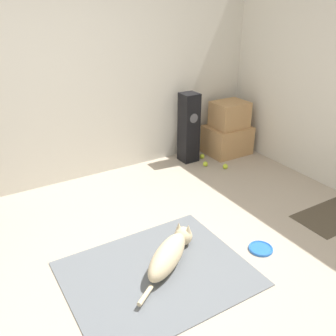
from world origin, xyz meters
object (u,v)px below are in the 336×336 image
Objects in this scene: frisbee at (261,248)px; cardboard_box_upper at (230,115)px; tennis_ball_by_boxes at (205,164)px; floor_speaker at (189,128)px; cardboard_box_lower at (227,140)px; dog at (170,253)px; tennis_ball_loose_on_carpet at (225,166)px; tennis_ball_near_speaker at (202,156)px.

frisbee is 2.31m from cardboard_box_upper.
tennis_ball_by_boxes is (0.62, 1.70, 0.02)m from frisbee.
floor_speaker is at bearing 173.33° from cardboard_box_upper.
cardboard_box_lower is at bearing 22.41° from tennis_ball_by_boxes.
cardboard_box_lower is 0.68m from floor_speaker.
frisbee is 0.24× the size of floor_speaker.
cardboard_box_upper is (1.98, 1.66, 0.45)m from dog.
frisbee is at bearing -118.19° from tennis_ball_loose_on_carpet.
frisbee is at bearing -105.19° from floor_speaker.
tennis_ball_by_boxes is at bearing 132.72° from tennis_ball_loose_on_carpet.
tennis_ball_loose_on_carpet is at bearing -131.50° from cardboard_box_upper.
tennis_ball_near_speaker is at bearing 179.19° from cardboard_box_lower.
dog reaches higher than frisbee.
frisbee is 0.48× the size of cardboard_box_upper.
dog is at bearing -139.82° from cardboard_box_lower.
tennis_ball_by_boxes is (1.44, 1.45, -0.09)m from dog.
floor_speaker is 0.70m from tennis_ball_loose_on_carpet.
tennis_ball_loose_on_carpet is at bearing -130.41° from cardboard_box_lower.
tennis_ball_by_boxes is at bearing -116.11° from tennis_ball_near_speaker.
dog reaches higher than tennis_ball_by_boxes.
tennis_ball_loose_on_carpet is (0.27, -0.48, -0.44)m from floor_speaker.
floor_speaker is (-0.62, 0.07, 0.27)m from cardboard_box_lower.
cardboard_box_lower is 0.57m from tennis_ball_loose_on_carpet.
tennis_ball_loose_on_carpet is at bearing 61.81° from frisbee.
tennis_ball_by_boxes is (-0.54, -0.22, -0.16)m from cardboard_box_lower.
floor_speaker is (0.54, 1.99, 0.46)m from frisbee.
frisbee is at bearing -110.18° from tennis_ball_by_boxes.
floor_speaker is (-0.63, 0.07, -0.10)m from cardboard_box_upper.
tennis_ball_by_boxes and tennis_ball_near_speaker have the same top height.
tennis_ball_loose_on_carpet is at bearing 37.67° from dog.
frisbee is 1.70m from tennis_ball_loose_on_carpet.
cardboard_box_upper reaches higher than cardboard_box_lower.
dog reaches higher than tennis_ball_near_speaker.
cardboard_box_lower is at bearing -0.81° from tennis_ball_near_speaker.
dog is 2.63m from cardboard_box_upper.
frisbee is (0.81, -0.25, -0.11)m from dog.
cardboard_box_lower is 0.63× the size of floor_speaker.
cardboard_box_upper reaches higher than frisbee.
tennis_ball_loose_on_carpet is at bearing -47.28° from tennis_ball_by_boxes.
floor_speaker is at bearing 52.04° from dog.
dog is 0.86× the size of floor_speaker.
frisbee is at bearing -121.42° from cardboard_box_upper.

